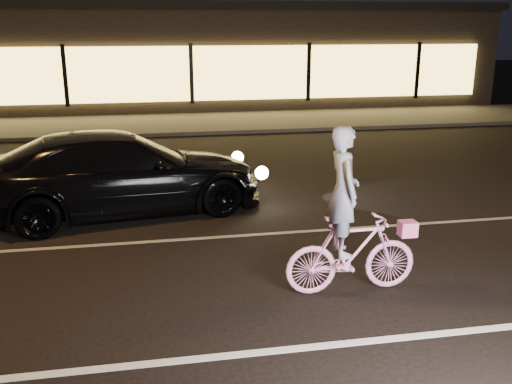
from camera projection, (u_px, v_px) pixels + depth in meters
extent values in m
plane|color=black|center=(280.00, 287.00, 7.60)|extent=(90.00, 90.00, 0.00)
cube|color=silver|center=(311.00, 347.00, 6.19)|extent=(60.00, 0.12, 0.01)
cube|color=gray|center=(253.00, 235.00, 9.49)|extent=(60.00, 0.10, 0.01)
cube|color=#383533|center=(197.00, 123.00, 19.84)|extent=(30.00, 4.00, 0.12)
cube|color=black|center=(184.00, 57.00, 24.95)|extent=(25.00, 8.00, 4.00)
cube|color=black|center=(182.00, 8.00, 24.37)|extent=(25.40, 8.40, 0.30)
cube|color=#F0BE54|center=(191.00, 74.00, 21.20)|extent=(23.00, 0.15, 2.00)
cube|color=black|center=(65.00, 76.00, 20.33)|extent=(0.15, 0.08, 2.20)
cube|color=black|center=(191.00, 74.00, 21.12)|extent=(0.15, 0.08, 2.20)
cube|color=black|center=(309.00, 72.00, 21.91)|extent=(0.15, 0.08, 2.20)
cube|color=black|center=(418.00, 70.00, 22.71)|extent=(0.15, 0.08, 2.20)
imported|color=#FD31A2|center=(351.00, 254.00, 7.36)|extent=(1.75, 0.49, 1.05)
imported|color=white|center=(343.00, 191.00, 7.09)|extent=(0.40, 0.60, 1.65)
cube|color=#FF5396|center=(408.00, 229.00, 7.40)|extent=(0.22, 0.18, 0.20)
imported|color=black|center=(121.00, 173.00, 10.43)|extent=(5.50, 3.03, 1.51)
sphere|color=#FFF2BF|center=(237.00, 157.00, 11.93)|extent=(0.25, 0.25, 0.25)
sphere|color=#FFF2BF|center=(262.00, 173.00, 10.69)|extent=(0.25, 0.25, 0.25)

